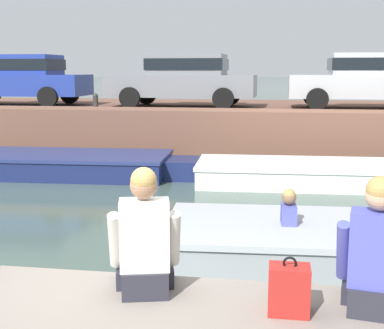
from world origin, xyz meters
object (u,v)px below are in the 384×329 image
car_left_inner_grey (184,78)px  boat_moored_central_white (326,174)px  person_seated_middle (376,260)px  boat_moored_west_navy (66,164)px  mooring_bollard_mid (96,101)px  car_centre_silver (363,78)px  backpack_on_ledge (289,290)px  car_leftmost_blue (19,78)px  person_seated_right (145,245)px  bottle_drink (156,282)px

car_left_inner_grey → boat_moored_central_white: bearing=-43.7°
car_left_inner_grey → person_seated_middle: size_ratio=4.54×
boat_moored_west_navy → car_left_inner_grey: (2.35, 3.53, 2.06)m
mooring_bollard_mid → boat_moored_central_white: bearing=-19.3°
car_centre_silver → backpack_on_ledge: (-2.28, -12.30, -1.25)m
car_leftmost_blue → person_seated_right: bearing=-59.9°
person_seated_right → person_seated_middle: same height
car_centre_silver → mooring_bollard_mid: bearing=-168.0°
car_left_inner_grey → bottle_drink: (1.87, -12.13, -1.33)m
boat_moored_west_navy → mooring_bollard_mid: bearing=86.3°
car_leftmost_blue → backpack_on_ledge: (8.06, -12.30, -1.26)m
bottle_drink → person_seated_middle: bearing=-1.5°
car_centre_silver → boat_moored_west_navy: bearing=-154.7°
car_left_inner_grey → person_seated_right: 12.28m
backpack_on_ledge → car_centre_silver: bearing=79.5°
boat_moored_central_white → person_seated_middle: size_ratio=6.57×
person_seated_right → boat_moored_central_white: bearing=76.1°
person_seated_middle → boat_moored_central_white: bearing=87.0°
car_leftmost_blue → mooring_bollard_mid: (3.00, -1.56, -0.61)m
car_leftmost_blue → car_left_inner_grey: (5.23, -0.00, 0.00)m
boat_moored_west_navy → person_seated_middle: size_ratio=6.99×
car_leftmost_blue → car_centre_silver: (10.35, -0.00, -0.00)m
boat_moored_central_white → bottle_drink: 8.70m
mooring_bollard_mid → person_seated_right: (4.00, -10.55, -0.44)m
boat_moored_west_navy → backpack_on_ledge: 10.22m
person_seated_middle → backpack_on_ledge: (-0.58, -0.12, -0.20)m
boat_moored_west_navy → car_left_inner_grey: car_left_inner_grey is taller
person_seated_middle → car_left_inner_grey: bearing=105.7°
car_leftmost_blue → car_left_inner_grey: same height
mooring_bollard_mid → boat_moored_west_navy: bearing=-93.7°
boat_moored_central_white → person_seated_right: person_seated_right is taller
car_left_inner_grey → backpack_on_ledge: 12.68m
person_seated_right → person_seated_middle: 1.64m
person_seated_middle → person_seated_right: bearing=177.7°
boat_moored_west_navy → person_seated_middle: (5.77, -8.65, 1.00)m
car_leftmost_blue → person_seated_middle: size_ratio=4.56×
person_seated_middle → mooring_bollard_mid: bearing=118.0°
mooring_bollard_mid → car_left_inner_grey: bearing=35.1°
boat_moored_central_white → backpack_on_ledge: (-1.03, -8.60, 0.82)m
boat_moored_central_white → car_leftmost_blue: bearing=157.9°
mooring_bollard_mid → person_seated_right: 11.29m
bottle_drink → car_centre_silver: bearing=75.0°
boat_moored_west_navy → person_seated_right: 9.58m
boat_moored_central_white → car_leftmost_blue: size_ratio=1.44×
mooring_bollard_mid → person_seated_middle: mooring_bollard_mid is taller
mooring_bollard_mid → bottle_drink: (4.09, -10.57, -0.72)m
boat_moored_central_white → mooring_bollard_mid: bearing=160.7°
boat_moored_west_navy → boat_moored_central_white: (6.22, -0.17, -0.02)m
car_leftmost_blue → bottle_drink: bearing=-59.7°
person_seated_right → backpack_on_ledge: person_seated_right is taller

